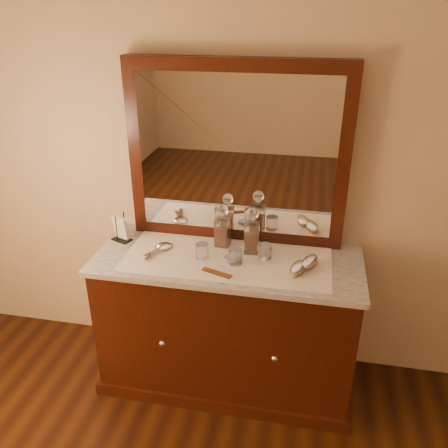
% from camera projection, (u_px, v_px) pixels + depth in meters
% --- Properties ---
extents(dresser_cabinet, '(1.40, 0.55, 0.82)m').
position_uv_depth(dresser_cabinet, '(227.00, 323.00, 2.67)').
color(dresser_cabinet, black).
rests_on(dresser_cabinet, floor).
extents(dresser_plinth, '(1.46, 0.59, 0.08)m').
position_uv_depth(dresser_plinth, '(227.00, 371.00, 2.83)').
color(dresser_plinth, black).
rests_on(dresser_plinth, floor).
extents(knob_left, '(0.04, 0.04, 0.04)m').
position_uv_depth(knob_left, '(162.00, 343.00, 2.45)').
color(knob_left, silver).
rests_on(knob_left, dresser_cabinet).
extents(knob_right, '(0.04, 0.04, 0.04)m').
position_uv_depth(knob_right, '(274.00, 358.00, 2.35)').
color(knob_right, silver).
rests_on(knob_right, dresser_cabinet).
extents(marble_top, '(1.44, 0.59, 0.03)m').
position_uv_depth(marble_top, '(228.00, 260.00, 2.48)').
color(marble_top, silver).
rests_on(marble_top, dresser_cabinet).
extents(mirror_frame, '(1.20, 0.08, 1.00)m').
position_uv_depth(mirror_frame, '(236.00, 155.00, 2.47)').
color(mirror_frame, black).
rests_on(mirror_frame, marble_top).
extents(mirror_glass, '(1.06, 0.01, 0.86)m').
position_uv_depth(mirror_glass, '(235.00, 157.00, 2.44)').
color(mirror_glass, white).
rests_on(mirror_glass, marble_top).
extents(lace_runner, '(1.10, 0.45, 0.00)m').
position_uv_depth(lace_runner, '(227.00, 259.00, 2.46)').
color(lace_runner, white).
rests_on(lace_runner, marble_top).
extents(pin_dish, '(0.07, 0.07, 0.01)m').
position_uv_depth(pin_dish, '(230.00, 259.00, 2.45)').
color(pin_dish, white).
rests_on(pin_dish, lace_runner).
extents(comb, '(0.16, 0.08, 0.01)m').
position_uv_depth(comb, '(217.00, 273.00, 2.32)').
color(comb, brown).
rests_on(comb, lace_runner).
extents(napkin_rack, '(0.13, 0.10, 0.17)m').
position_uv_depth(napkin_rack, '(121.00, 230.00, 2.63)').
color(napkin_rack, black).
rests_on(napkin_rack, marble_top).
extents(decanter_left, '(0.08, 0.08, 0.25)m').
position_uv_depth(decanter_left, '(223.00, 230.00, 2.56)').
color(decanter_left, '#973D15').
rests_on(decanter_left, lace_runner).
extents(decanter_right, '(0.08, 0.08, 0.26)m').
position_uv_depth(decanter_right, '(252.00, 235.00, 2.49)').
color(decanter_right, '#973D15').
rests_on(decanter_right, lace_runner).
extents(brush_near, '(0.10, 0.16, 0.04)m').
position_uv_depth(brush_near, '(298.00, 268.00, 2.33)').
color(brush_near, '#8C7355').
rests_on(brush_near, lace_runner).
extents(brush_far, '(0.11, 0.17, 0.04)m').
position_uv_depth(brush_far, '(309.00, 263.00, 2.38)').
color(brush_far, '#8C7355').
rests_on(brush_far, lace_runner).
extents(hand_mirror_outer, '(0.14, 0.20, 0.02)m').
position_uv_depth(hand_mirror_outer, '(162.00, 247.00, 2.56)').
color(hand_mirror_outer, silver).
rests_on(hand_mirror_outer, lace_runner).
extents(hand_mirror_inner, '(0.11, 0.23, 0.02)m').
position_uv_depth(hand_mirror_inner, '(161.00, 248.00, 2.55)').
color(hand_mirror_inner, silver).
rests_on(hand_mirror_inner, lace_runner).
extents(tumblers, '(0.40, 0.15, 0.08)m').
position_uv_depth(tumblers, '(234.00, 253.00, 2.43)').
color(tumblers, white).
rests_on(tumblers, lace_runner).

